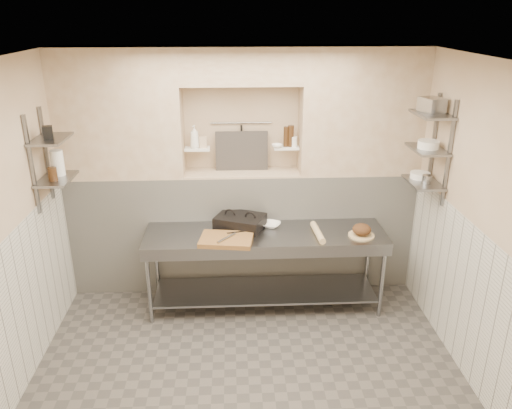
{
  "coord_description": "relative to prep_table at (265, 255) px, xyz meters",
  "views": [
    {
      "loc": [
        -0.12,
        -3.69,
        3.16
      ],
      "look_at": [
        0.12,
        0.9,
        1.35
      ],
      "focal_mm": 35.0,
      "sensor_mm": 36.0,
      "label": 1
    }
  ],
  "objects": [
    {
      "name": "jar_left",
      "position": [
        -2.07,
        -0.22,
        1.03
      ],
      "size": [
        0.09,
        0.09,
        0.13
      ],
      "primitive_type": "cylinder",
      "color": "#36200F",
      "rests_on": "wall_shelf_left_lower"
    },
    {
      "name": "wall_shelf_right_upper",
      "position": [
        1.61,
        -0.13,
        1.56
      ],
      "size": [
        0.3,
        0.5,
        0.03
      ],
      "primitive_type": "cube",
      "color": "slate",
      "rests_on": "wall_right"
    },
    {
      "name": "condiment_c",
      "position": [
        0.36,
        0.55,
        1.13
      ],
      "size": [
        0.07,
        0.07,
        0.11
      ],
      "primitive_type": "cylinder",
      "color": "white",
      "rests_on": "alcove_shelf_right"
    },
    {
      "name": "wall_shelf_left_upper",
      "position": [
        -2.07,
        -0.13,
        1.36
      ],
      "size": [
        0.3,
        0.5,
        0.03
      ],
      "primitive_type": "cube",
      "color": "slate",
      "rests_on": "wall_left"
    },
    {
      "name": "canister_right",
      "position": [
        1.61,
        -0.21,
        0.92
      ],
      "size": [
        0.09,
        0.09,
        0.09
      ],
      "primitive_type": "cylinder",
      "color": "gray",
      "rests_on": "wall_shelf_right_lower"
    },
    {
      "name": "wall_back",
      "position": [
        -0.23,
        0.82,
        0.76
      ],
      "size": [
        4.0,
        0.1,
        2.8
      ],
      "primitive_type": "cube",
      "color": "#C7B399",
      "rests_on": "ground"
    },
    {
      "name": "backwall_lower",
      "position": [
        -0.23,
        0.57,
        0.06
      ],
      "size": [
        4.0,
        0.4,
        1.4
      ],
      "primitive_type": "cube",
      "color": "silver",
      "rests_on": "floor"
    },
    {
      "name": "shelf_rail_right_b",
      "position": [
        1.74,
        -0.33,
        1.21
      ],
      "size": [
        0.03,
        0.03,
        1.05
      ],
      "primitive_type": "cube",
      "color": "slate",
      "rests_on": "wall_right"
    },
    {
      "name": "condiment_b",
      "position": [
        0.26,
        0.57,
        1.18
      ],
      "size": [
        0.06,
        0.06,
        0.22
      ],
      "primitive_type": "cylinder",
      "color": "#36200F",
      "rests_on": "alcove_shelf_right"
    },
    {
      "name": "basket_right",
      "position": [
        1.61,
        -0.1,
        1.64
      ],
      "size": [
        0.24,
        0.27,
        0.14
      ],
      "primitive_type": "cube",
      "rotation": [
        0.0,
        0.0,
        0.3
      ],
      "color": "gray",
      "rests_on": "wall_shelf_right_upper"
    },
    {
      "name": "backwall_pillar_left",
      "position": [
        -1.56,
        0.57,
        1.46
      ],
      "size": [
        1.35,
        0.4,
        1.4
      ],
      "primitive_type": "cube",
      "color": "#C7B399",
      "rests_on": "backwall_lower"
    },
    {
      "name": "utensil_rail",
      "position": [
        -0.23,
        0.74,
        1.31
      ],
      "size": [
        0.7,
        0.02,
        0.02
      ],
      "primitive_type": "cylinder",
      "rotation": [
        0.0,
        1.57,
        0.0
      ],
      "color": "gray",
      "rests_on": "wall_back"
    },
    {
      "name": "shelf_rail_left_a",
      "position": [
        -2.21,
        0.07,
        1.16
      ],
      "size": [
        0.03,
        0.03,
        0.95
      ],
      "primitive_type": "cube",
      "color": "slate",
      "rests_on": "wall_left"
    },
    {
      "name": "bottle_soap",
      "position": [
        -0.75,
        0.55,
        1.2
      ],
      "size": [
        0.12,
        0.12,
        0.26
      ],
      "primitive_type": "imported",
      "rotation": [
        0.0,
        0.0,
        -0.26
      ],
      "color": "white",
      "rests_on": "alcove_shelf_left"
    },
    {
      "name": "prep_table",
      "position": [
        0.0,
        0.0,
        0.0
      ],
      "size": [
        2.6,
        0.7,
        0.9
      ],
      "color": "gray",
      "rests_on": "floor"
    },
    {
      "name": "wall_shelf_right_lower",
      "position": [
        1.61,
        -0.13,
        0.86
      ],
      "size": [
        0.3,
        0.5,
        0.02
      ],
      "primitive_type": "cube",
      "color": "slate",
      "rests_on": "wall_right"
    },
    {
      "name": "shelf_rail_left_b",
      "position": [
        -2.21,
        -0.33,
        1.16
      ],
      "size": [
        0.03,
        0.03,
        0.95
      ],
      "primitive_type": "cube",
      "color": "slate",
      "rests_on": "wall_left"
    },
    {
      "name": "bowl_right",
      "position": [
        1.61,
        -0.03,
        0.9
      ],
      "size": [
        0.2,
        0.2,
        0.06
      ],
      "primitive_type": "cylinder",
      "color": "white",
      "rests_on": "wall_shelf_right_lower"
    },
    {
      "name": "rolling_pin",
      "position": [
        0.56,
        -0.08,
        0.29
      ],
      "size": [
        0.1,
        0.46,
        0.07
      ],
      "primitive_type": "cylinder",
      "rotation": [
        1.57,
        0.0,
        0.06
      ],
      "color": "#D9BE80",
      "rests_on": "prep_table"
    },
    {
      "name": "box_left_upper",
      "position": [
        -2.07,
        -0.18,
        1.43
      ],
      "size": [
        0.11,
        0.11,
        0.12
      ],
      "primitive_type": "cube",
      "rotation": [
        0.0,
        0.0,
        0.31
      ],
      "color": "black",
      "rests_on": "wall_shelf_left_upper"
    },
    {
      "name": "backwall_pillar_right",
      "position": [
        1.09,
        0.57,
        1.46
      ],
      "size": [
        1.35,
        0.4,
        1.4
      ],
      "primitive_type": "cube",
      "color": "#C7B399",
      "rests_on": "backwall_lower"
    },
    {
      "name": "splash_panel",
      "position": [
        -0.23,
        0.67,
        1.0
      ],
      "size": [
        0.6,
        0.08,
        0.45
      ],
      "primitive_type": "cube",
      "rotation": [
        -0.14,
        0.0,
        0.0
      ],
      "color": "#383330",
      "rests_on": "alcove_sill"
    },
    {
      "name": "wall_shelf_left_lower",
      "position": [
        -2.07,
        -0.13,
        0.96
      ],
      "size": [
        0.3,
        0.5,
        0.02
      ],
      "primitive_type": "cube",
      "color": "slate",
      "rests_on": "wall_left"
    },
    {
      "name": "wainscot_left",
      "position": [
        -2.22,
        -1.18,
        0.06
      ],
      "size": [
        0.02,
        3.9,
        1.4
      ],
      "primitive_type": "cube",
      "color": "silver",
      "rests_on": "floor"
    },
    {
      "name": "floor",
      "position": [
        -0.23,
        -1.18,
        -0.69
      ],
      "size": [
        4.0,
        3.9,
        0.1
      ],
      "primitive_type": "cube",
      "color": "#4E4A45",
      "rests_on": "ground"
    },
    {
      "name": "condiment_a",
      "position": [
        0.32,
        0.56,
        1.19
      ],
      "size": [
        0.07,
        0.07,
        0.24
      ],
      "primitive_type": "cylinder",
      "color": "#36200F",
      "rests_on": "alcove_shelf_right"
    },
    {
      "name": "jug_left",
      "position": [
        -2.07,
        -0.05,
        1.1
      ],
      "size": [
        0.13,
        0.13,
        0.25
      ],
      "primitive_type": "cylinder",
      "color": "white",
      "rests_on": "wall_shelf_left_lower"
    },
    {
      "name": "bowl_alcove",
      "position": [
        0.16,
        0.53,
        1.09
      ],
      "size": [
        0.14,
        0.14,
        0.04
      ],
      "primitive_type": "imported",
      "rotation": [
        0.0,
        0.0,
        0.22
      ],
      "color": "white",
      "rests_on": "alcove_shelf_right"
    },
    {
      "name": "bread_loaf",
      "position": [
        1.02,
        -0.11,
        0.33
      ],
      "size": [
        0.2,
        0.2,
        0.12
      ],
      "primitive_type": "ellipsoid",
      "color": "#4C2D19",
      "rests_on": "bread_board"
    },
    {
      "name": "wall_shelf_right_mid",
      "position": [
        1.61,
        -0.13,
        1.21
      ],
      "size": [
        0.3,
        0.5,
        0.02
      ],
      "primitive_type": "cube",
      "color": "slate",
      "rests_on": "wall_right"
    },
    {
      "name": "bowl_right_mid",
      "position": [
        1.61,
        -0.14,
        1.26
      ],
      "size": [
        0.21,
        0.21,
        0.08
      ],
      "primitive_type": "cylinder",
      "color": "white",
      "rests_on": "wall_shelf_right_mid"
    },
    {
      "name": "hanging_steel",
      "position": [
        -0.23,
        0.72,
        1.14
      ],
      "size": [
        0.02,
        0.02,
        0.3
      ],
      "primitive_type": "cylinder",
      "color": "black",
      "rests_on": "utensil_rail"
    },
    {
      "name": "shelf_rail_right_a",
      "position": [
        1.74,
        0.07,
        1.21
      ],
      "size": [
        0.03,
        0.03,
        1.05
      ],
      "primitive_type": "cube",
      "color": "slate",
      "rests_on": "wall_right"
    },
    {
      "name": "panini_press",
      "position": [
        -0.27,
        0.18,
        0.33
      ],
      "size": [
        0.61,
        0.54,
        0.14
      ],
      "rotation": [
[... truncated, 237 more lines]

